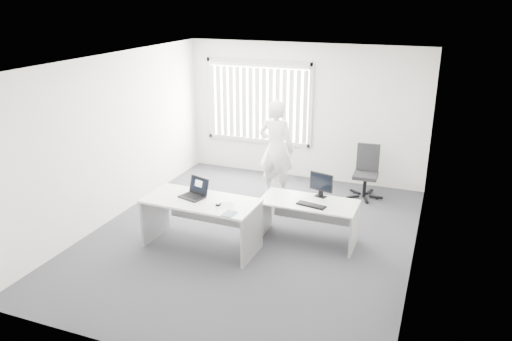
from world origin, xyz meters
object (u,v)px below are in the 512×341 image
at_px(office_chair, 365,181).
at_px(laptop, 192,189).
at_px(desk_far, 308,212).
at_px(monitor, 321,185).
at_px(person, 276,149).
at_px(desk_near, 201,213).

xyz_separation_m(office_chair, laptop, (-2.17, -2.91, 0.61)).
bearing_deg(office_chair, laptop, -128.32).
distance_m(desk_far, office_chair, 2.23).
bearing_deg(monitor, laptop, -135.45).
relative_size(person, laptop, 5.14).
xyz_separation_m(desk_near, person, (0.38, 2.37, 0.38)).
relative_size(desk_near, desk_far, 1.17).
xyz_separation_m(office_chair, monitor, (-0.41, -1.91, 0.56)).
height_order(person, laptop, person).
bearing_deg(person, monitor, 136.94).
height_order(office_chair, laptop, laptop).
bearing_deg(monitor, person, 146.89).
bearing_deg(monitor, office_chair, 92.85).
bearing_deg(laptop, monitor, 46.29).
distance_m(desk_near, laptop, 0.40).
height_order(desk_near, person, person).
relative_size(office_chair, laptop, 2.78).
relative_size(desk_near, laptop, 4.77).
distance_m(desk_far, person, 1.98).
relative_size(desk_far, monitor, 3.79).
bearing_deg(desk_near, laptop, 172.26).
height_order(desk_near, desk_far, desk_near).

